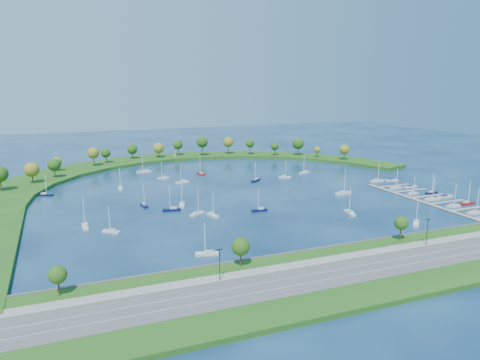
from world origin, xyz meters
name	(u,v)px	position (x,y,z in m)	size (l,w,h in m)	color
ground	(235,189)	(0.00, 0.00, 0.00)	(700.00, 700.00, 0.00)	#061A3C
south_shoreline	(372,268)	(0.03, -122.88, 1.00)	(420.00, 43.10, 11.60)	#205215
breakwater	(139,177)	(-46.33, 48.72, 0.99)	(286.74, 247.64, 2.00)	#205215
breakwater_trees	(171,151)	(-16.22, 86.29, 10.59)	(239.62, 91.88, 15.34)	#382314
harbor_tower	(175,154)	(-6.45, 114.40, 4.05)	(2.60, 2.60, 3.99)	gray
dock_system	(431,200)	(85.30, -61.00, 0.35)	(24.28, 82.00, 1.60)	gray
moored_boat_0	(111,231)	(-74.60, -52.09, 0.88)	(7.18, 6.54, 11.17)	silver
moored_boat_1	(197,213)	(-34.82, -40.86, 0.90)	(8.05, 6.07, 11.82)	silver
moored_boat_2	(182,204)	(-37.33, -23.15, 0.93)	(5.14, 9.10, 12.90)	silver
moored_boat_3	(201,173)	(-5.92, 47.30, 0.90)	(3.77, 8.34, 11.83)	maroon
moored_boat_4	(207,253)	(-45.94, -90.02, 0.91)	(8.49, 4.66, 12.02)	silver
moored_boat_5	(163,177)	(-31.90, 43.95, 0.87)	(7.40, 2.82, 10.62)	silver
moored_boat_6	(343,193)	(50.19, -33.37, 0.96)	(9.66, 3.75, 13.83)	silver
moored_boat_7	(172,209)	(-44.11, -29.85, 0.93)	(8.95, 4.16, 12.70)	#090E3C
moored_boat_8	(85,226)	(-84.15, -41.58, 0.93)	(2.48, 8.67, 12.73)	silver
moored_boat_9	(45,194)	(-100.46, 24.05, 0.90)	(8.29, 5.00, 11.78)	#090E3C
moored_boat_10	(304,172)	(60.07, 25.74, 0.90)	(8.36, 4.62, 11.84)	silver
moored_boat_11	(144,205)	(-54.94, -17.03, 0.87)	(2.73, 7.46, 10.73)	#090E3C
moored_boat_12	(260,209)	(-5.52, -45.93, 0.88)	(7.66, 2.60, 11.07)	#090E3C
moored_boat_13	(144,171)	(-39.56, 68.14, 0.98)	(9.73, 3.02, 14.17)	silver
moored_boat_14	(350,212)	(31.49, -66.05, 0.93)	(4.21, 9.01, 12.78)	silver
moored_boat_15	(416,222)	(48.68, -89.94, 0.91)	(7.47, 7.64, 12.27)	silver
moored_boat_16	(256,180)	(19.75, 15.34, 0.91)	(7.87, 6.84, 12.04)	#090E3C
moored_boat_17	(213,214)	(-28.87, -45.36, 0.90)	(3.56, 8.25, 11.74)	silver
moored_boat_18	(285,177)	(40.60, 17.05, 0.89)	(8.06, 4.15, 11.41)	silver
moored_boat_19	(120,187)	(-60.73, 25.30, 0.91)	(3.45, 8.43, 12.03)	silver
moored_boat_20	(182,182)	(-23.83, 27.26, 0.90)	(8.33, 3.12, 11.97)	silver
docked_boat_0	(475,212)	(85.51, -87.94, 0.92)	(8.74, 3.50, 12.49)	silver
docked_boat_2	(453,205)	(85.52, -75.09, 0.89)	(7.91, 2.37, 11.56)	silver
docked_boat_3	(467,203)	(96.01, -73.94, 0.92)	(8.60, 2.81, 12.47)	maroon
docked_boat_4	(432,199)	(85.52, -61.28, 0.91)	(8.48, 2.84, 12.29)	silver
docked_boat_5	(445,197)	(95.97, -59.79, 0.69)	(9.31, 2.94, 1.88)	silver
docked_boat_6	(413,193)	(85.54, -47.58, 0.86)	(7.19, 2.57, 10.37)	silver
docked_boat_7	(431,192)	(96.03, -50.22, 0.89)	(7.90, 2.90, 11.36)	#090E3C
docked_boat_8	(395,187)	(85.52, -33.71, 0.90)	(8.15, 2.63, 11.83)	silver
docked_boat_9	(410,186)	(95.98, -34.12, 0.64)	(8.68, 3.03, 1.74)	silver
docked_boat_10	(377,180)	(87.90, -14.32, 0.94)	(8.94, 2.52, 13.13)	silver
docked_boat_11	(391,180)	(97.88, -15.65, 0.60)	(8.23, 3.39, 1.63)	silver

